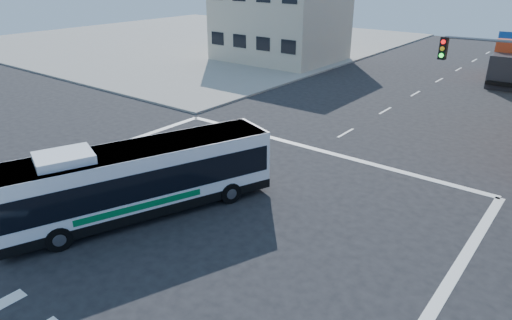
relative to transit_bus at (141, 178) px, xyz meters
The scene contains 5 objects.
ground 2.78m from the transit_bus, 28.95° to the left, with size 120.00×120.00×0.00m, color black.
sidewalk_nw 48.94m from the transit_bus, 132.43° to the left, with size 50.00×50.00×0.15m, color gray.
building_west 34.61m from the transit_bus, 115.79° to the left, with size 12.06×10.06×8.00m.
transit_bus is the anchor object (origin of this frame).
box_truck 36.21m from the transit_bus, 78.96° to the left, with size 2.90×8.57×3.81m.
Camera 1 is at (11.96, -11.41, 9.51)m, focal length 32.00 mm.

